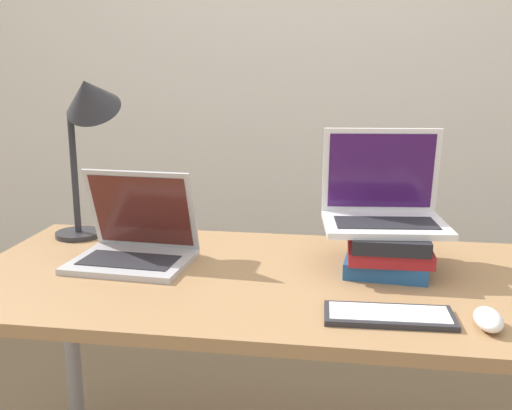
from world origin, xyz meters
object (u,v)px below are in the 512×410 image
at_px(book_stack, 388,248).
at_px(wireless_keyboard, 389,315).
at_px(laptop_left, 135,244).
at_px(desk_lamp, 87,114).
at_px(laptop_on_books, 383,206).
at_px(mouse, 488,319).

xyz_separation_m(book_stack, wireless_keyboard, (-0.01, -0.31, -0.05)).
bearing_deg(laptop_left, desk_lamp, 138.07).
height_order(laptop_on_books, mouse, laptop_on_books).
bearing_deg(mouse, laptop_left, 161.16).
xyz_separation_m(laptop_left, wireless_keyboard, (0.65, -0.27, -0.04)).
distance_m(wireless_keyboard, mouse, 0.20).
height_order(laptop_left, laptop_on_books, laptop_on_books).
bearing_deg(laptop_on_books, book_stack, -73.24).
distance_m(mouse, desk_lamp, 1.19).
relative_size(book_stack, mouse, 2.67).
bearing_deg(mouse, wireless_keyboard, 175.12).
xyz_separation_m(laptop_left, mouse, (0.85, -0.29, -0.03)).
height_order(laptop_on_books, desk_lamp, desk_lamp).
height_order(wireless_keyboard, mouse, mouse).
distance_m(book_stack, laptop_on_books, 0.11).
relative_size(laptop_on_books, wireless_keyboard, 1.22).
xyz_separation_m(laptop_left, laptop_on_books, (0.65, 0.09, 0.11)).
height_order(laptop_left, mouse, laptop_left).
bearing_deg(laptop_on_books, desk_lamp, 174.36).
relative_size(wireless_keyboard, desk_lamp, 0.53).
xyz_separation_m(laptop_left, desk_lamp, (-0.19, 0.17, 0.33)).
bearing_deg(desk_lamp, mouse, -23.88).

